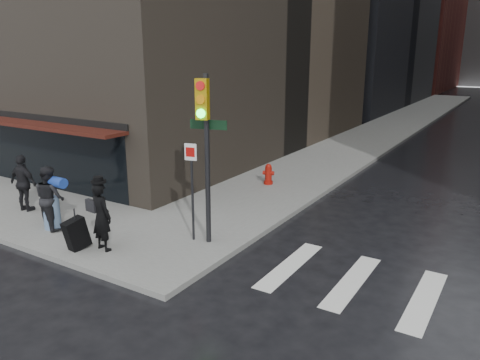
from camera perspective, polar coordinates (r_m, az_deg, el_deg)
The scene contains 9 objects.
ground at distance 13.00m, azimuth -10.06°, elevation -8.33°, with size 140.00×140.00×0.00m, color black.
sidewalk_left at distance 37.02m, azimuth 18.99°, elevation 6.64°, with size 4.00×50.00×0.15m, color slate.
crosswalk at distance 11.07m, azimuth 25.70°, elevation -14.12°, with size 8.50×3.00×0.01m.
storefront at distance 18.77m, azimuth -22.60°, elevation 3.92°, with size 8.40×1.11×2.83m.
man_overcoat at distance 12.69m, azimuth -17.14°, elevation -4.56°, with size 1.15×0.98×2.02m.
man_jeans at distance 14.63m, azimuth -22.13°, elevation -1.98°, with size 1.32×0.91×1.88m.
man_greycoat at distance 16.61m, azimuth -24.88°, elevation -0.35°, with size 1.13×0.56×1.86m.
traffic_light at distance 12.05m, azimuth -4.42°, elevation 5.21°, with size 1.10×0.62×4.51m.
fire_hydrant at distance 18.33m, azimuth 3.48°, elevation 0.62°, with size 0.47×0.36×0.81m.
Camera 1 is at (8.08, -8.77, 5.18)m, focal length 35.00 mm.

